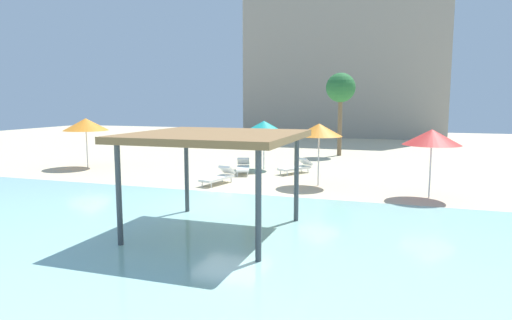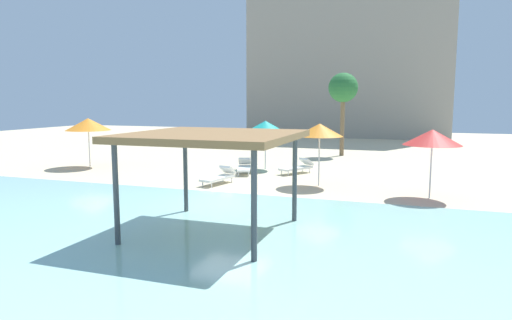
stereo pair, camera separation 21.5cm
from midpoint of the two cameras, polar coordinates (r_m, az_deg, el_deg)
The scene contains 12 objects.
ground_plane at distance 16.09m, azimuth -2.96°, elevation -5.44°, with size 80.00×80.00×0.00m, color beige.
lagoon_water at distance 11.57m, azimuth -12.97°, elevation -10.74°, with size 44.00×13.50×0.04m, color #99D1C6.
shade_pavilion at distance 12.13m, azimuth -4.96°, elevation 2.65°, with size 4.31×4.31×2.75m.
beach_umbrella_red_1 at distance 17.76m, azimuth 21.67°, elevation 2.67°, with size 2.10×2.10×2.56m.
beach_umbrella_orange_2 at distance 19.17m, azimuth 8.34°, elevation 3.76°, with size 1.96×1.96×2.65m.
beach_umbrella_orange_3 at distance 25.95m, azimuth -20.18°, elevation 4.24°, with size 2.37×2.37×2.65m.
beach_umbrella_teal_5 at distance 23.67m, azimuth 1.45°, elevation 4.31°, with size 1.93×1.93×2.55m.
lounge_chair_0 at distance 22.44m, azimuth -1.22°, elevation -0.86°, with size 1.17×1.99×0.74m.
lounge_chair_1 at distance 22.55m, azimuth 5.61°, elevation -0.85°, with size 1.51×1.93×0.74m.
lounge_chair_2 at distance 19.72m, azimuth -4.26°, elevation -2.05°, with size 1.03×1.98×0.74m.
palm_tree_0 at distance 30.01m, azimuth 11.14°, elevation 8.75°, with size 1.90×1.90×5.37m.
hotel_block_0 at distance 48.53m, azimuth 11.91°, elevation 14.65°, with size 19.45×8.32×19.47m, color #9E9384.
Camera 2 is at (6.03, -14.48, 3.62)m, focal length 31.73 mm.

